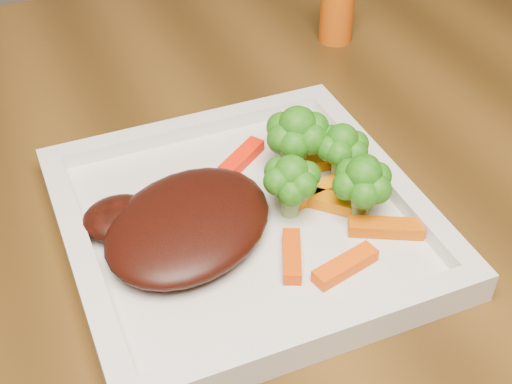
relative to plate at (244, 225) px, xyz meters
name	(u,v)px	position (x,y,z in m)	size (l,w,h in m)	color
plate	(244,225)	(0.00, 0.00, 0.00)	(0.27, 0.27, 0.01)	silver
steak	(188,224)	(-0.05, 0.00, 0.02)	(0.14, 0.11, 0.03)	black
broccoli_0	(297,137)	(0.06, 0.04, 0.04)	(0.06, 0.06, 0.07)	#306811
broccoli_1	(342,147)	(0.09, 0.02, 0.04)	(0.05, 0.05, 0.06)	#246010
broccoli_2	(362,186)	(0.08, -0.03, 0.04)	(0.05, 0.05, 0.06)	#1C6F12
broccoli_3	(291,182)	(0.04, -0.01, 0.04)	(0.05, 0.05, 0.06)	#396F12
carrot_0	(345,266)	(0.05, -0.08, 0.01)	(0.05, 0.01, 0.01)	#EB4B03
carrot_1	(386,228)	(0.09, -0.06, 0.01)	(0.06, 0.02, 0.01)	#C85103
carrot_2	(292,256)	(0.02, -0.05, 0.01)	(0.05, 0.01, 0.01)	#DB4003
carrot_3	(338,157)	(0.10, 0.04, 0.01)	(0.06, 0.02, 0.01)	orange
carrot_4	(242,158)	(0.03, 0.07, 0.01)	(0.05, 0.01, 0.01)	#FF1E04
carrot_5	(332,202)	(0.07, -0.01, 0.01)	(0.06, 0.02, 0.01)	orange
carrot_6	(317,192)	(0.06, 0.00, 0.01)	(0.05, 0.01, 0.01)	orange
spice_shaker	(338,1)	(0.21, 0.25, 0.04)	(0.04, 0.04, 0.09)	#CC520B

